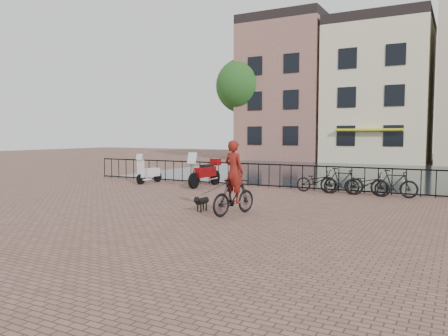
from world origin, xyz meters
The scene contains 14 objects.
ground centered at (0.00, 0.00, 0.00)m, with size 100.00×100.00×0.00m, color brown.
canal_water centered at (0.00, 17.30, 0.00)m, with size 20.00×20.00×0.00m, color black.
railing centered at (0.00, 8.00, 0.50)m, with size 20.00×0.05×1.02m.
canal_house_left centered at (-7.50, 30.00, 6.40)m, with size 7.50×9.00×12.80m.
canal_house_mid centered at (0.50, 30.00, 5.90)m, with size 8.00×9.50×11.80m.
tree_far_left centered at (-11.00, 27.00, 6.73)m, with size 5.04×5.04×9.27m.
cyclist centered at (1.10, 1.57, 0.94)m, with size 0.95×1.88×2.48m.
dog centered at (-0.02, 1.65, 0.24)m, with size 0.24×0.71×0.48m.
motorcycle centered at (-3.11, 6.96, 0.78)m, with size 0.63×2.22×1.57m.
scooter centered at (-6.12, 6.91, 0.72)m, with size 0.50×1.56×1.44m.
parked_bike_0 centered at (1.80, 7.40, 0.45)m, with size 0.60×1.72×0.90m, color black.
parked_bike_1 centered at (2.75, 7.40, 0.50)m, with size 0.47×1.66×1.00m, color black.
parked_bike_2 centered at (3.70, 7.40, 0.45)m, with size 0.60×1.72×0.90m, color black.
parked_bike_3 centered at (4.65, 7.40, 0.50)m, with size 0.47×1.66×1.00m, color black.
Camera 1 is at (6.73, -9.40, 2.28)m, focal length 35.00 mm.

